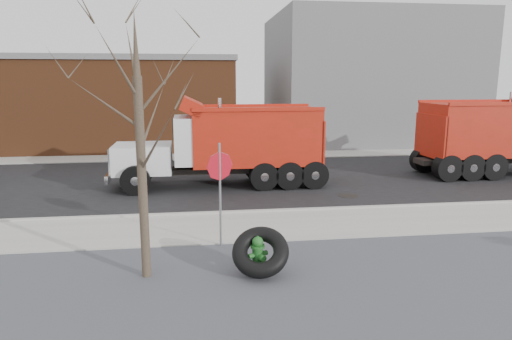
{
  "coord_description": "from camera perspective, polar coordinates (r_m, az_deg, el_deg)",
  "views": [
    {
      "loc": [
        -2.13,
        -11.46,
        3.92
      ],
      "look_at": [
        -0.47,
        1.21,
        1.4
      ],
      "focal_mm": 32.0,
      "sensor_mm": 36.0,
      "label": 1
    }
  ],
  "objects": [
    {
      "name": "ground",
      "position": [
        12.29,
        2.93,
        -7.45
      ],
      "size": [
        120.0,
        120.0,
        0.0
      ],
      "primitive_type": "plane",
      "color": "#383328",
      "rests_on": "ground"
    },
    {
      "name": "gravel_verge",
      "position": [
        9.12,
        7.0,
        -14.3
      ],
      "size": [
        60.0,
        5.0,
        0.03
      ],
      "primitive_type": "cube",
      "color": "slate",
      "rests_on": "ground"
    },
    {
      "name": "sidewalk",
      "position": [
        12.52,
        2.73,
        -6.96
      ],
      "size": [
        60.0,
        2.5,
        0.06
      ],
      "primitive_type": "cube",
      "color": "#9E9B93",
      "rests_on": "ground"
    },
    {
      "name": "curb",
      "position": [
        13.73,
        1.77,
        -5.19
      ],
      "size": [
        60.0,
        0.15,
        0.11
      ],
      "primitive_type": "cube",
      "color": "#9E9B93",
      "rests_on": "ground"
    },
    {
      "name": "road",
      "position": [
        18.31,
        -0.6,
        -1.17
      ],
      "size": [
        60.0,
        9.4,
        0.02
      ],
      "primitive_type": "cube",
      "color": "black",
      "rests_on": "ground"
    },
    {
      "name": "far_sidewalk",
      "position": [
        23.87,
        -2.24,
        1.78
      ],
      "size": [
        60.0,
        2.0,
        0.06
      ],
      "primitive_type": "cube",
      "color": "#9E9B93",
      "rests_on": "ground"
    },
    {
      "name": "building_grey",
      "position": [
        31.49,
        13.5,
        11.01
      ],
      "size": [
        12.0,
        10.0,
        8.0
      ],
      "color": "slate",
      "rests_on": "ground"
    },
    {
      "name": "building_brick",
      "position": [
        29.55,
        -23.12,
        7.83
      ],
      "size": [
        20.2,
        8.2,
        5.3
      ],
      "color": "brown",
      "rests_on": "ground"
    },
    {
      "name": "bare_tree",
      "position": [
        8.94,
        -14.43,
        6.8
      ],
      "size": [
        3.2,
        3.2,
        5.2
      ],
      "color": "#382D23",
      "rests_on": "ground"
    },
    {
      "name": "fire_hydrant",
      "position": [
        9.52,
        0.23,
        -10.76
      ],
      "size": [
        0.45,
        0.44,
        0.8
      ],
      "rotation": [
        0.0,
        0.0,
        0.44
      ],
      "color": "#2A702D",
      "rests_on": "ground"
    },
    {
      "name": "truck_tire",
      "position": [
        9.37,
        0.56,
        -10.19
      ],
      "size": [
        1.39,
        1.35,
        0.98
      ],
      "color": "black",
      "rests_on": "ground"
    },
    {
      "name": "stop_sign",
      "position": [
        10.6,
        -4.54,
        -0.82
      ],
      "size": [
        0.62,
        0.34,
        2.51
      ],
      "rotation": [
        0.0,
        0.0,
        0.08
      ],
      "color": "gray",
      "rests_on": "ground"
    },
    {
      "name": "dump_truck_red_a",
      "position": [
        21.76,
        28.98,
        4.01
      ],
      "size": [
        8.46,
        2.48,
        3.41
      ],
      "rotation": [
        0.0,
        0.0,
        0.02
      ],
      "color": "black",
      "rests_on": "ground"
    },
    {
      "name": "dump_truck_red_b",
      "position": [
        16.97,
        -3.34,
        3.57
      ],
      "size": [
        7.82,
        2.4,
        3.3
      ],
      "rotation": [
        0.0,
        0.0,
        3.16
      ],
      "color": "black",
      "rests_on": "ground"
    }
  ]
}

